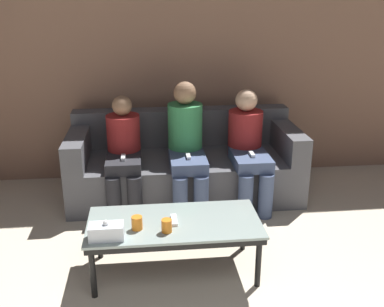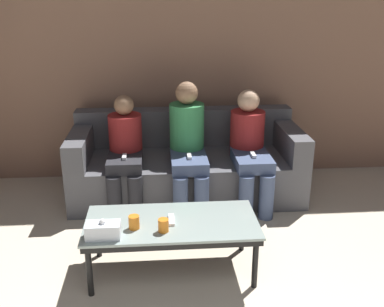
% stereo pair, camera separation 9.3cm
% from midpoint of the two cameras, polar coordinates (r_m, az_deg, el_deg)
% --- Properties ---
extents(wall_back, '(12.00, 0.06, 2.60)m').
position_cam_midpoint_polar(wall_back, '(4.65, -2.26, 12.66)').
color(wall_back, '#8C6651').
rests_on(wall_back, ground_plane).
extents(couch, '(2.16, 0.91, 0.78)m').
position_cam_midpoint_polar(couch, '(4.38, -1.59, -1.44)').
color(couch, '#515156').
rests_on(couch, ground_plane).
extents(coffee_table, '(1.19, 0.57, 0.40)m').
position_cam_midpoint_polar(coffee_table, '(3.14, -3.14, -9.23)').
color(coffee_table, '#8C9E99').
rests_on(coffee_table, ground_plane).
extents(cup_near_left, '(0.07, 0.07, 0.09)m').
position_cam_midpoint_polar(cup_near_left, '(2.97, -4.14, -9.14)').
color(cup_near_left, orange).
rests_on(cup_near_left, coffee_table).
extents(cup_near_right, '(0.07, 0.07, 0.09)m').
position_cam_midpoint_polar(cup_near_right, '(3.02, -7.89, -8.73)').
color(cup_near_right, orange).
rests_on(cup_near_right, coffee_table).
extents(tissue_box, '(0.22, 0.12, 0.13)m').
position_cam_midpoint_polar(tissue_box, '(2.95, -11.72, -9.67)').
color(tissue_box, silver).
rests_on(tissue_box, coffee_table).
extents(game_remote, '(0.04, 0.15, 0.02)m').
position_cam_midpoint_polar(game_remote, '(3.11, -3.16, -8.43)').
color(game_remote, white).
rests_on(game_remote, coffee_table).
extents(seated_person_left_end, '(0.31, 0.64, 1.01)m').
position_cam_midpoint_polar(seated_person_left_end, '(4.08, -9.32, 0.33)').
color(seated_person_left_end, '#28282D').
rests_on(seated_person_left_end, ground_plane).
extents(seated_person_mid_left, '(0.32, 0.71, 1.13)m').
position_cam_midpoint_polar(seated_person_mid_left, '(4.08, -1.38, 1.42)').
color(seated_person_mid_left, '#47567A').
rests_on(seated_person_mid_left, ground_plane).
extents(seated_person_mid_right, '(0.32, 0.72, 1.04)m').
position_cam_midpoint_polar(seated_person_mid_right, '(4.16, 6.46, 1.10)').
color(seated_person_mid_right, '#47567A').
rests_on(seated_person_mid_right, ground_plane).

